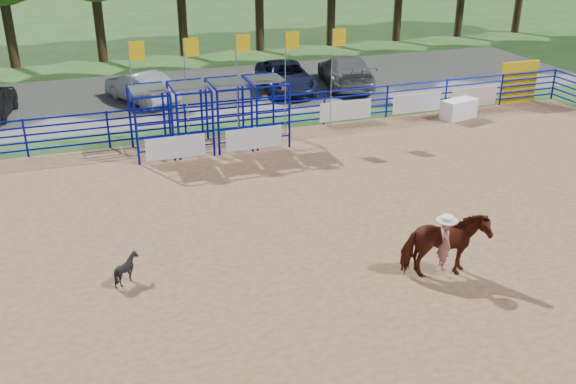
# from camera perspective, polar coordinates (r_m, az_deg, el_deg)

# --- Properties ---
(ground) EXTENTS (120.00, 120.00, 0.00)m
(ground) POSITION_cam_1_polar(r_m,az_deg,el_deg) (18.39, 6.30, -4.15)
(ground) COLOR #345A24
(ground) RESTS_ON ground
(arena_dirt) EXTENTS (30.00, 20.00, 0.02)m
(arena_dirt) POSITION_cam_1_polar(r_m,az_deg,el_deg) (18.39, 6.30, -4.13)
(arena_dirt) COLOR #946A4A
(arena_dirt) RESTS_ON ground
(gravel_strip) EXTENTS (40.00, 10.00, 0.01)m
(gravel_strip) POSITION_cam_1_polar(r_m,az_deg,el_deg) (33.49, -6.23, 8.96)
(gravel_strip) COLOR slate
(gravel_strip) RESTS_ON ground
(announcer_table) EXTENTS (1.73, 1.12, 0.85)m
(announcer_table) POSITION_cam_1_polar(r_m,az_deg,el_deg) (29.58, 14.94, 7.14)
(announcer_table) COLOR white
(announcer_table) RESTS_ON arena_dirt
(horse_and_rider) EXTENTS (2.22, 1.28, 2.37)m
(horse_and_rider) POSITION_cam_1_polar(r_m,az_deg,el_deg) (16.51, 13.74, -4.48)
(horse_and_rider) COLOR #602513
(horse_and_rider) RESTS_ON arena_dirt
(calf) EXTENTS (0.69, 0.61, 0.75)m
(calf) POSITION_cam_1_polar(r_m,az_deg,el_deg) (16.58, -14.15, -6.62)
(calf) COLOR black
(calf) RESTS_ON arena_dirt
(car_b) EXTENTS (3.23, 4.75, 1.48)m
(car_b) POSITION_cam_1_polar(r_m,az_deg,el_deg) (31.79, -12.92, 9.07)
(car_b) COLOR #95989E
(car_b) RESTS_ON gravel_strip
(car_c) EXTENTS (2.95, 5.44, 1.45)m
(car_c) POSITION_cam_1_polar(r_m,az_deg,el_deg) (33.05, -0.21, 10.20)
(car_c) COLOR #161B38
(car_c) RESTS_ON gravel_strip
(car_d) EXTENTS (3.34, 5.88, 1.61)m
(car_d) POSITION_cam_1_polar(r_m,az_deg,el_deg) (34.12, 5.16, 10.68)
(car_d) COLOR #5F5F62
(car_d) RESTS_ON gravel_strip
(perimeter_fence) EXTENTS (30.10, 20.10, 1.50)m
(perimeter_fence) POSITION_cam_1_polar(r_m,az_deg,el_deg) (18.05, 6.40, -2.06)
(perimeter_fence) COLOR #060E96
(perimeter_fence) RESTS_ON ground
(chute_assembly) EXTENTS (19.32, 2.41, 4.20)m
(chute_assembly) POSITION_cam_1_polar(r_m,az_deg,el_deg) (25.09, -6.21, 6.79)
(chute_assembly) COLOR #060E96
(chute_assembly) RESTS_ON ground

